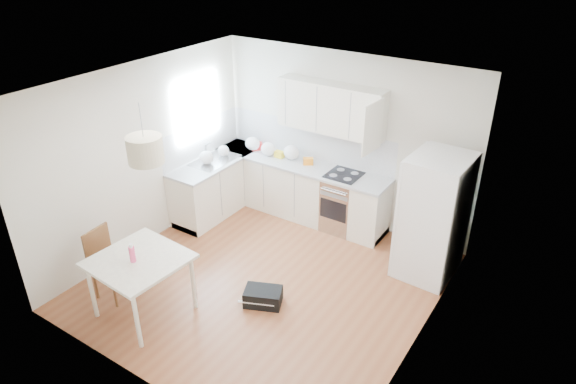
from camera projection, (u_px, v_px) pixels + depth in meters
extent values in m
plane|color=brown|center=(266.00, 281.00, 6.97)|extent=(4.20, 4.20, 0.00)
plane|color=white|center=(261.00, 86.00, 5.71)|extent=(4.20, 4.20, 0.00)
plane|color=beige|center=(343.00, 140.00, 7.89)|extent=(4.20, 0.00, 4.20)
plane|color=beige|center=(145.00, 156.00, 7.35)|extent=(0.00, 4.20, 4.20)
plane|color=beige|center=(428.00, 245.00, 5.32)|extent=(0.00, 4.20, 4.20)
cube|color=#BFE0F9|center=(197.00, 108.00, 8.01)|extent=(0.02, 1.00, 1.00)
cube|color=white|center=(299.00, 190.00, 8.39)|extent=(3.00, 0.60, 0.88)
cube|color=white|center=(219.00, 186.00, 8.52)|extent=(0.60, 1.80, 0.88)
cube|color=#A7A8AB|center=(299.00, 164.00, 8.17)|extent=(3.02, 0.64, 0.04)
cube|color=#A7A8AB|center=(217.00, 160.00, 8.31)|extent=(0.64, 1.82, 0.04)
cube|color=white|center=(309.00, 140.00, 8.24)|extent=(3.00, 0.01, 0.58)
cube|color=white|center=(202.00, 139.00, 8.30)|extent=(0.01, 1.80, 0.58)
cube|color=white|center=(331.00, 108.00, 7.60)|extent=(1.70, 0.32, 0.75)
cube|color=beige|center=(139.00, 260.00, 6.06)|extent=(1.08, 1.08, 0.04)
cylinder|color=white|center=(92.00, 291.00, 6.18)|extent=(0.05, 0.05, 0.76)
cylinder|color=white|center=(137.00, 321.00, 5.72)|extent=(0.05, 0.05, 0.76)
cylinder|color=white|center=(148.00, 259.00, 6.78)|extent=(0.05, 0.05, 0.76)
cylinder|color=white|center=(193.00, 283.00, 6.32)|extent=(0.05, 0.05, 0.76)
cylinder|color=#ED4171|center=(132.00, 253.00, 5.95)|extent=(0.08, 0.08, 0.24)
cube|color=black|center=(263.00, 297.00, 6.51)|extent=(0.55, 0.46, 0.21)
cylinder|color=beige|center=(145.00, 150.00, 5.44)|extent=(0.48, 0.48, 0.30)
ellipsoid|color=white|center=(253.00, 144.00, 8.58)|extent=(0.25, 0.22, 0.23)
ellipsoid|color=white|center=(268.00, 149.00, 8.38)|extent=(0.25, 0.21, 0.23)
ellipsoid|color=white|center=(291.00, 152.00, 8.25)|extent=(0.26, 0.22, 0.24)
ellipsoid|color=white|center=(223.00, 151.00, 8.37)|extent=(0.20, 0.17, 0.18)
ellipsoid|color=white|center=(207.00, 158.00, 8.09)|extent=(0.24, 0.20, 0.22)
cube|color=orange|center=(308.00, 161.00, 8.10)|extent=(0.18, 0.17, 0.11)
cube|color=yellow|center=(279.00, 154.00, 8.34)|extent=(0.16, 0.11, 0.11)
cube|color=red|center=(257.00, 146.00, 8.62)|extent=(0.20, 0.20, 0.12)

